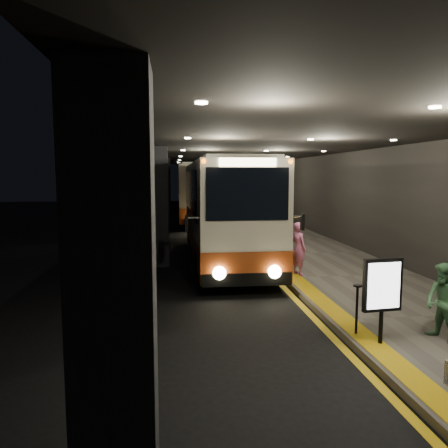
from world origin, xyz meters
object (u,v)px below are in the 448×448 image
coach_third (193,189)px  coach_main (222,213)px  coach_second (200,195)px  info_sign (383,287)px  passenger_boarding (299,248)px  stanchion_post (357,310)px  passenger_waiting_green (444,302)px

coach_third → coach_main: bearing=-90.8°
coach_main → coach_third: 27.44m
coach_third → coach_second: bearing=-91.0°
coach_second → info_sign: (1.99, -24.46, -0.66)m
coach_third → passenger_boarding: size_ratio=7.33×
coach_second → stanchion_post: 24.01m
coach_third → stanchion_post: bearing=-88.1°
passenger_waiting_green → stanchion_post: size_ratio=1.53×
coach_second → coach_third: bearing=92.3°
coach_main → passenger_boarding: size_ratio=7.18×
coach_third → info_sign: bearing=-87.8°
coach_second → passenger_boarding: (2.07, -18.58, -0.92)m
passenger_boarding → passenger_waiting_green: 5.99m
coach_second → coach_third: 12.77m
passenger_boarding → passenger_waiting_green: (1.18, -5.87, -0.09)m
stanchion_post → coach_second: bearing=94.2°
coach_main → coach_third: coach_third is taller
coach_second → stanchion_post: (1.74, -23.91, -1.28)m
coach_second → passenger_waiting_green: (3.25, -24.45, -1.01)m
passenger_waiting_green → stanchion_post: bearing=-124.1°
coach_main → info_sign: size_ratio=7.41×
coach_second → coach_main: bearing=-87.3°
passenger_boarding → stanchion_post: passenger_boarding is taller
coach_main → coach_second: size_ratio=0.95×
coach_main → coach_second: coach_second is taller
coach_main → coach_third: size_ratio=0.98×
coach_second → passenger_boarding: size_ratio=7.52×
coach_third → passenger_waiting_green: 37.36m
stanchion_post → passenger_boarding: bearing=86.4°
coach_third → passenger_boarding: (2.01, -31.34, -0.89)m
coach_second → passenger_boarding: bearing=-81.1°
coach_third → passenger_boarding: bearing=-87.1°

